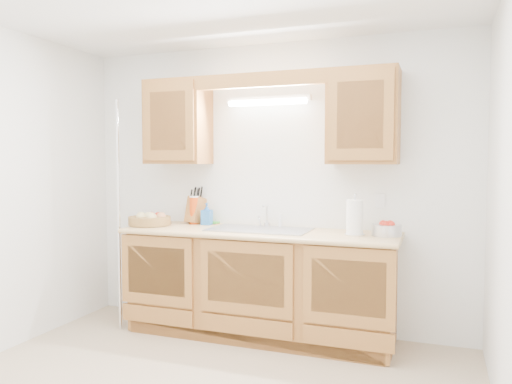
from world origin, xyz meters
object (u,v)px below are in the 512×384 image
at_px(paper_towel, 355,218).
at_px(apple_bowl, 387,229).
at_px(knife_block, 196,210).
at_px(fruit_basket, 150,219).

bearing_deg(paper_towel, apple_bowl, 13.19).
bearing_deg(apple_bowl, knife_block, 174.03).
distance_m(knife_block, paper_towel, 1.52).
distance_m(fruit_basket, knife_block, 0.42).
bearing_deg(fruit_basket, paper_towel, 0.70).
xyz_separation_m(fruit_basket, knife_block, (0.33, 0.26, 0.07)).
height_order(fruit_basket, paper_towel, paper_towel).
distance_m(fruit_basket, apple_bowl, 2.06).
bearing_deg(knife_block, fruit_basket, -132.01).
xyz_separation_m(knife_block, apple_bowl, (1.73, -0.18, -0.07)).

